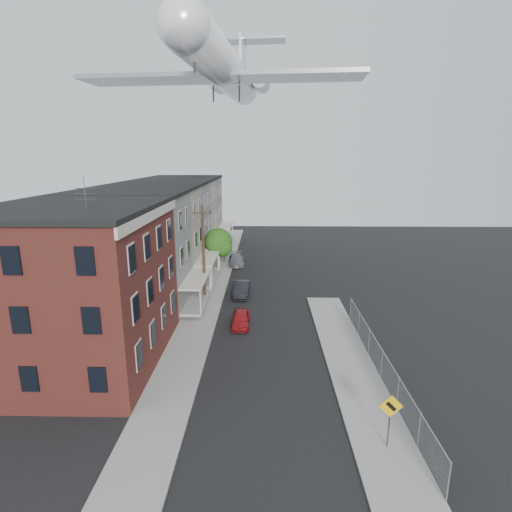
{
  "coord_description": "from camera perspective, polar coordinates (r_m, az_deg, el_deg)",
  "views": [
    {
      "loc": [
        -0.14,
        -16.89,
        13.13
      ],
      "look_at": [
        -0.65,
        8.08,
        6.9
      ],
      "focal_mm": 28.0,
      "sensor_mm": 36.0,
      "label": 1
    }
  ],
  "objects": [
    {
      "name": "car_mid",
      "position": [
        38.8,
        -2.05,
        -4.73
      ],
      "size": [
        1.55,
        4.13,
        1.35
      ],
      "primitive_type": "imported",
      "rotation": [
        0.0,
        0.0,
        -0.03
      ],
      "color": "black",
      "rests_on": "ground"
    },
    {
      "name": "car_far",
      "position": [
        49.81,
        -2.85,
        -0.52
      ],
      "size": [
        2.24,
        4.67,
        1.31
      ],
      "primitive_type": "imported",
      "rotation": [
        0.0,
        0.0,
        0.09
      ],
      "color": "slate",
      "rests_on": "ground"
    },
    {
      "name": "curb_left",
      "position": [
        43.1,
        -4.1,
        -3.67
      ],
      "size": [
        0.15,
        62.0,
        0.14
      ],
      "primitive_type": "cube",
      "color": "gray",
      "rests_on": "ground"
    },
    {
      "name": "row_house_e",
      "position": [
        63.02,
        -9.71,
        6.51
      ],
      "size": [
        11.98,
        7.0,
        10.3
      ],
      "color": "slate",
      "rests_on": "ground"
    },
    {
      "name": "utility_pole",
      "position": [
        36.31,
        -7.51,
        0.42
      ],
      "size": [
        1.8,
        0.26,
        9.0
      ],
      "color": "black",
      "rests_on": "ground"
    },
    {
      "name": "curb_right",
      "position": [
        26.68,
        10.44,
        -15.55
      ],
      "size": [
        0.15,
        26.0,
        0.14
      ],
      "primitive_type": "cube",
      "color": "gray",
      "rests_on": "ground"
    },
    {
      "name": "ground",
      "position": [
        21.39,
        1.43,
        -23.86
      ],
      "size": [
        120.0,
        120.0,
        0.0
      ],
      "primitive_type": "plane",
      "color": "black",
      "rests_on": "ground"
    },
    {
      "name": "warning_sign",
      "position": [
        20.27,
        18.63,
        -20.51
      ],
      "size": [
        1.1,
        0.11,
        2.8
      ],
      "color": "#515156",
      "rests_on": "ground"
    },
    {
      "name": "row_house_d",
      "position": [
        56.23,
        -11.03,
        5.57
      ],
      "size": [
        11.98,
        7.0,
        10.3
      ],
      "color": "#6E6557",
      "rests_on": "ground"
    },
    {
      "name": "corner_building",
      "position": [
        27.83,
        -24.16,
        -3.9
      ],
      "size": [
        10.31,
        12.3,
        12.15
      ],
      "color": "#3B1712",
      "rests_on": "ground"
    },
    {
      "name": "row_house_c",
      "position": [
        49.49,
        -12.7,
        4.36
      ],
      "size": [
        11.98,
        7.0,
        10.3
      ],
      "color": "slate",
      "rests_on": "ground"
    },
    {
      "name": "chainlink_fence",
      "position": [
        26.02,
        17.53,
        -14.49
      ],
      "size": [
        0.06,
        18.06,
        1.9
      ],
      "color": "gray",
      "rests_on": "ground"
    },
    {
      "name": "row_house_a",
      "position": [
        36.31,
        -17.86,
        0.59
      ],
      "size": [
        11.98,
        7.0,
        10.3
      ],
      "color": "slate",
      "rests_on": "ground"
    },
    {
      "name": "sidewalk_left",
      "position": [
        43.26,
        -6.01,
        -3.66
      ],
      "size": [
        3.0,
        62.0,
        0.12
      ],
      "primitive_type": "cube",
      "color": "gray",
      "rests_on": "ground"
    },
    {
      "name": "row_house_b",
      "position": [
        42.83,
        -14.89,
        2.77
      ],
      "size": [
        11.98,
        7.0,
        10.3
      ],
      "color": "#6E6557",
      "rests_on": "ground"
    },
    {
      "name": "street_tree",
      "position": [
        46.13,
        -5.24,
        1.83
      ],
      "size": [
        3.22,
        3.2,
        5.2
      ],
      "color": "black",
      "rests_on": "ground"
    },
    {
      "name": "car_near",
      "position": [
        32.18,
        -2.18,
        -8.94
      ],
      "size": [
        1.41,
        3.46,
        1.18
      ],
      "primitive_type": "imported",
      "rotation": [
        0.0,
        0.0,
        -0.01
      ],
      "color": "#A01419",
      "rests_on": "ground"
    },
    {
      "name": "airplane",
      "position": [
        44.79,
        -4.43,
        25.0
      ],
      "size": [
        27.72,
        31.65,
        9.13
      ],
      "color": "white",
      "rests_on": "ground"
    },
    {
      "name": "sidewalk_right",
      "position": [
        26.95,
        13.6,
        -15.43
      ],
      "size": [
        3.0,
        26.0,
        0.12
      ],
      "primitive_type": "cube",
      "color": "gray",
      "rests_on": "ground"
    }
  ]
}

